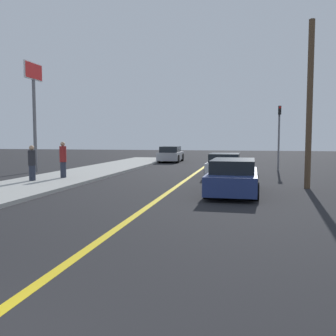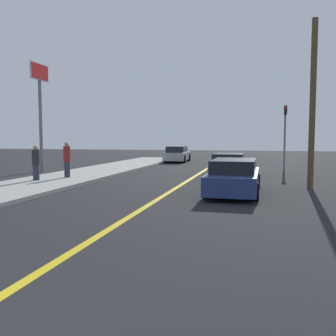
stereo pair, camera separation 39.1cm
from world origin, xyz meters
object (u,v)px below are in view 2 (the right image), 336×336
car_far_distant (177,154)px  car_ahead_center (229,165)px  car_near_right_lane (234,177)px  pedestrian_mid_group (36,163)px  traffic_light (285,131)px  utility_pole (313,105)px  roadside_sign (40,93)px  pedestrian_far_standing (67,159)px

car_far_distant → car_ahead_center: bearing=-67.1°
car_near_right_lane → pedestrian_mid_group: 9.18m
pedestrian_mid_group → traffic_light: traffic_light is taller
traffic_light → car_near_right_lane: bearing=-103.3°
utility_pole → roadside_sign: bearing=163.2°
car_far_distant → pedestrian_far_standing: bearing=-101.0°
pedestrian_mid_group → roadside_sign: size_ratio=0.24×
pedestrian_far_standing → utility_pole: utility_pole is taller
pedestrian_far_standing → roadside_sign: 6.63m
car_near_right_lane → car_ahead_center: size_ratio=1.24×
car_far_distant → pedestrian_mid_group: bearing=-102.8°
car_ahead_center → car_near_right_lane: bearing=-83.3°
traffic_light → roadside_sign: (-14.64, -4.04, 2.31)m
car_near_right_lane → utility_pole: utility_pole is taller
car_near_right_lane → car_ahead_center: (-0.66, 6.16, -0.01)m
pedestrian_far_standing → car_near_right_lane: bearing=-17.6°
car_near_right_lane → roadside_sign: (-12.14, 6.51, 4.19)m
car_far_distant → traffic_light: size_ratio=1.08×
pedestrian_mid_group → traffic_light: (11.60, 9.36, 1.57)m
car_ahead_center → utility_pole: size_ratio=0.57×
car_near_right_lane → utility_pole: bearing=34.6°
car_far_distant → utility_pole: 18.16m
traffic_light → utility_pole: (0.45, -8.59, 0.89)m
pedestrian_mid_group → pedestrian_far_standing: pedestrian_far_standing is taller
car_far_distant → pedestrian_far_standing: pedestrian_far_standing is taller
utility_pole → car_far_distant: bearing=119.6°
car_near_right_lane → car_far_distant: car_far_distant is taller
car_ahead_center → roadside_sign: (-11.48, 0.35, 4.20)m
car_ahead_center → car_far_distant: 12.55m
traffic_light → utility_pole: size_ratio=0.60×
car_ahead_center → car_far_distant: car_far_distant is taller
car_far_distant → pedestrian_mid_group: pedestrian_mid_group is taller
car_far_distant → roadside_sign: (-6.23, -11.06, 4.16)m
car_near_right_lane → utility_pole: size_ratio=0.71×
roadside_sign → car_far_distant: bearing=60.6°
pedestrian_far_standing → pedestrian_mid_group: bearing=-118.3°
pedestrian_far_standing → utility_pole: bearing=-3.5°
pedestrian_mid_group → utility_pole: utility_pole is taller
traffic_light → utility_pole: 8.65m
roadside_sign → car_near_right_lane: bearing=-28.2°
car_far_distant → traffic_light: bearing=-41.6°
roadside_sign → car_ahead_center: bearing=-1.7°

